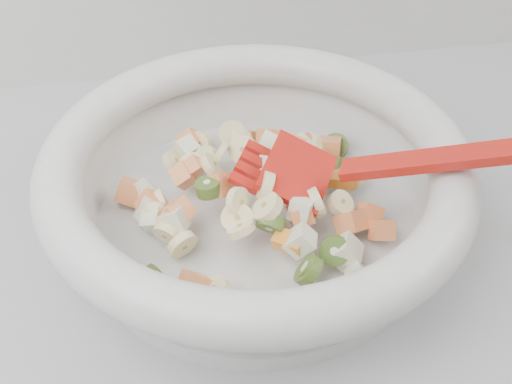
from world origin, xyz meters
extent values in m
cylinder|color=#BBBBB9|center=(0.16, 1.44, 0.91)|extent=(0.30, 0.30, 0.02)
torus|color=#BBBBB9|center=(0.16, 1.44, 0.98)|extent=(0.37, 0.37, 0.04)
cylinder|color=beige|center=(0.07, 1.44, 0.94)|extent=(0.03, 0.02, 0.03)
cylinder|color=beige|center=(0.20, 1.41, 0.95)|extent=(0.02, 0.03, 0.03)
cylinder|color=beige|center=(0.12, 1.48, 0.94)|extent=(0.03, 0.03, 0.03)
cylinder|color=beige|center=(0.20, 1.46, 0.95)|extent=(0.02, 0.03, 0.03)
cylinder|color=beige|center=(0.13, 1.39, 0.95)|extent=(0.03, 0.03, 0.02)
cylinder|color=beige|center=(0.12, 1.54, 0.93)|extent=(0.04, 0.03, 0.03)
cylinder|color=beige|center=(0.23, 1.52, 0.93)|extent=(0.02, 0.03, 0.03)
cylinder|color=beige|center=(0.11, 1.50, 0.94)|extent=(0.04, 0.04, 0.02)
cylinder|color=beige|center=(0.07, 1.41, 0.94)|extent=(0.02, 0.03, 0.03)
cylinder|color=beige|center=(0.16, 1.40, 0.96)|extent=(0.03, 0.03, 0.03)
cylinder|color=beige|center=(0.09, 1.52, 0.93)|extent=(0.02, 0.03, 0.02)
cylinder|color=beige|center=(0.16, 1.54, 0.93)|extent=(0.03, 0.03, 0.02)
cylinder|color=beige|center=(0.13, 1.50, 0.94)|extent=(0.02, 0.04, 0.04)
cylinder|color=beige|center=(0.08, 1.42, 0.94)|extent=(0.03, 0.03, 0.02)
cylinder|color=beige|center=(0.23, 1.41, 0.94)|extent=(0.03, 0.03, 0.03)
cylinder|color=beige|center=(0.23, 1.49, 0.94)|extent=(0.03, 0.03, 0.03)
cylinder|color=beige|center=(0.09, 1.40, 0.93)|extent=(0.04, 0.02, 0.04)
cylinder|color=beige|center=(0.12, 1.51, 0.94)|extent=(0.02, 0.03, 0.03)
cylinder|color=beige|center=(0.07, 1.45, 0.93)|extent=(0.02, 0.03, 0.03)
cylinder|color=beige|center=(0.25, 1.46, 0.93)|extent=(0.04, 0.03, 0.03)
cylinder|color=beige|center=(0.16, 1.50, 0.94)|extent=(0.04, 0.03, 0.04)
cylinder|color=beige|center=(0.15, 1.54, 0.93)|extent=(0.04, 0.03, 0.04)
cylinder|color=beige|center=(0.11, 1.34, 0.93)|extent=(0.03, 0.03, 0.02)
cylinder|color=beige|center=(0.14, 1.41, 0.96)|extent=(0.03, 0.03, 0.03)
cylinder|color=beige|center=(0.13, 1.40, 0.95)|extent=(0.04, 0.04, 0.02)
cylinder|color=beige|center=(0.16, 1.42, 0.97)|extent=(0.02, 0.03, 0.03)
cube|color=#D87044|center=(0.09, 1.35, 0.93)|extent=(0.03, 0.03, 0.03)
cube|color=#D87044|center=(0.22, 1.52, 0.93)|extent=(0.03, 0.03, 0.03)
cube|color=#D87044|center=(0.24, 1.50, 0.94)|extent=(0.03, 0.03, 0.03)
cube|color=#D87044|center=(0.10, 1.48, 0.95)|extent=(0.03, 0.02, 0.03)
cube|color=#D87044|center=(0.26, 1.38, 0.93)|extent=(0.02, 0.02, 0.03)
cube|color=#D87044|center=(0.20, 1.50, 0.94)|extent=(0.03, 0.03, 0.03)
cube|color=#D87044|center=(0.11, 1.54, 0.93)|extent=(0.03, 0.02, 0.03)
cube|color=#D87044|center=(0.10, 1.48, 0.94)|extent=(0.03, 0.03, 0.03)
cube|color=#D87044|center=(0.25, 1.41, 0.93)|extent=(0.03, 0.02, 0.03)
cube|color=#D87044|center=(0.23, 1.40, 0.93)|extent=(0.03, 0.03, 0.03)
cube|color=#D87044|center=(0.06, 1.45, 0.94)|extent=(0.03, 0.02, 0.03)
cube|color=#D87044|center=(0.19, 1.40, 0.95)|extent=(0.02, 0.03, 0.03)
cube|color=#D87044|center=(0.19, 1.53, 0.93)|extent=(0.04, 0.04, 0.04)
cube|color=#D87044|center=(0.14, 1.33, 0.93)|extent=(0.03, 0.03, 0.03)
cube|color=#D87044|center=(0.12, 1.44, 0.95)|extent=(0.03, 0.04, 0.03)
cube|color=#D87044|center=(0.09, 1.42, 0.94)|extent=(0.03, 0.03, 0.03)
cube|color=#D87044|center=(0.04, 1.47, 0.93)|extent=(0.03, 0.03, 0.03)
cylinder|color=#7CAE3A|center=(0.18, 1.35, 0.94)|extent=(0.03, 0.03, 0.03)
cylinder|color=#7CAE3A|center=(0.16, 1.39, 0.95)|extent=(0.03, 0.03, 0.03)
cylinder|color=#7CAE3A|center=(0.19, 1.45, 0.96)|extent=(0.02, 0.03, 0.03)
cylinder|color=#7CAE3A|center=(0.11, 1.44, 0.96)|extent=(0.03, 0.03, 0.01)
cylinder|color=#7CAE3A|center=(0.06, 1.37, 0.93)|extent=(0.02, 0.03, 0.03)
cylinder|color=#7CAE3A|center=(0.18, 1.35, 0.94)|extent=(0.03, 0.03, 0.03)
cylinder|color=#7CAE3A|center=(0.21, 1.36, 0.94)|extent=(0.04, 0.03, 0.03)
cylinder|color=#7CAE3A|center=(0.25, 1.51, 0.93)|extent=(0.04, 0.03, 0.03)
cylinder|color=#7CAE3A|center=(0.24, 1.48, 0.93)|extent=(0.03, 0.03, 0.03)
cube|color=#F0F1CC|center=(0.05, 1.47, 0.93)|extent=(0.03, 0.03, 0.03)
cube|color=#F0F1CC|center=(0.17, 1.46, 0.96)|extent=(0.03, 0.03, 0.03)
cube|color=#F0F1CC|center=(0.18, 1.52, 0.93)|extent=(0.03, 0.03, 0.03)
cube|color=#F0F1CC|center=(0.08, 1.42, 0.94)|extent=(0.03, 0.03, 0.03)
cube|color=#F0F1CC|center=(0.22, 1.34, 0.93)|extent=(0.03, 0.03, 0.03)
cube|color=#F0F1CC|center=(0.21, 1.51, 0.93)|extent=(0.03, 0.03, 0.02)
cube|color=#F0F1CC|center=(0.18, 1.37, 0.94)|extent=(0.03, 0.03, 0.03)
cube|color=#F0F1CC|center=(0.10, 1.53, 0.93)|extent=(0.03, 0.03, 0.02)
cube|color=#F0F1CC|center=(0.22, 1.37, 0.93)|extent=(0.04, 0.03, 0.03)
cube|color=#F0F1CC|center=(0.06, 1.44, 0.93)|extent=(0.03, 0.03, 0.03)
cube|color=#F0F1CC|center=(0.21, 1.46, 0.94)|extent=(0.03, 0.03, 0.03)
cube|color=#F0F1CC|center=(0.06, 1.43, 0.94)|extent=(0.03, 0.03, 0.03)
cube|color=#F0F1CC|center=(0.19, 1.40, 0.95)|extent=(0.03, 0.03, 0.02)
cube|color=#FF9F2E|center=(0.17, 1.38, 0.94)|extent=(0.03, 0.03, 0.02)
cube|color=#FF9F2E|center=(0.24, 1.45, 0.93)|extent=(0.03, 0.02, 0.01)
cube|color=#FF9F2E|center=(0.16, 1.55, 0.92)|extent=(0.03, 0.03, 0.02)
cube|color=#B5180F|center=(0.19, 1.44, 0.97)|extent=(0.08, 0.09, 0.04)
cube|color=#B5180F|center=(0.17, 1.47, 0.96)|extent=(0.03, 0.02, 0.02)
cube|color=#B5180F|center=(0.16, 1.46, 0.96)|extent=(0.03, 0.02, 0.02)
cube|color=#B5180F|center=(0.15, 1.45, 0.96)|extent=(0.03, 0.02, 0.02)
cube|color=#B5180F|center=(0.15, 1.43, 0.96)|extent=(0.03, 0.02, 0.02)
cube|color=#B5180F|center=(0.31, 1.37, 1.01)|extent=(0.19, 0.11, 0.08)
camera|label=1|loc=(0.08, 1.02, 1.32)|focal=45.00mm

